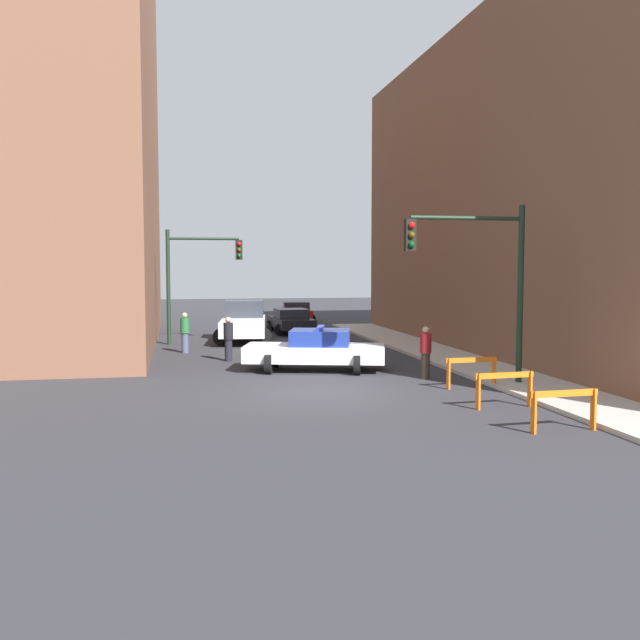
# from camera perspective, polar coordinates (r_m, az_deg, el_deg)

# --- Properties ---
(ground_plane) EXTENTS (120.00, 120.00, 0.00)m
(ground_plane) POSITION_cam_1_polar(r_m,az_deg,el_deg) (20.06, 0.28, -5.84)
(ground_plane) COLOR #2D2D33
(sidewalk_right) EXTENTS (2.40, 44.00, 0.12)m
(sidewalk_right) POSITION_cam_1_polar(r_m,az_deg,el_deg) (22.12, 16.28, -4.91)
(sidewalk_right) COLOR #B2ADA3
(sidewalk_right) RESTS_ON ground_plane
(building_right) EXTENTS (12.00, 28.00, 13.45)m
(building_right) POSITION_cam_1_polar(r_m,az_deg,el_deg) (32.54, 21.35, 9.63)
(building_right) COLOR brown
(building_right) RESTS_ON ground_plane
(traffic_light_near) EXTENTS (3.64, 0.35, 5.20)m
(traffic_light_near) POSITION_cam_1_polar(r_m,az_deg,el_deg) (21.20, 12.95, 4.18)
(traffic_light_near) COLOR black
(traffic_light_near) RESTS_ON sidewalk_right
(traffic_light_far) EXTENTS (3.44, 0.35, 5.20)m
(traffic_light_far) POSITION_cam_1_polar(r_m,az_deg,el_deg) (32.92, -10.15, 3.99)
(traffic_light_far) COLOR black
(traffic_light_far) RESTS_ON ground_plane
(police_car) EXTENTS (5.02, 3.11, 1.52)m
(police_car) POSITION_cam_1_polar(r_m,az_deg,el_deg) (24.14, -0.32, -2.39)
(police_car) COLOR white
(police_car) RESTS_ON ground_plane
(white_truck) EXTENTS (3.06, 5.61, 1.90)m
(white_truck) POSITION_cam_1_polar(r_m,az_deg,el_deg) (33.96, -6.12, -0.17)
(white_truck) COLOR silver
(white_truck) RESTS_ON ground_plane
(parked_car_near) EXTENTS (2.42, 4.39, 1.31)m
(parked_car_near) POSITION_cam_1_polar(r_m,az_deg,el_deg) (37.87, -2.35, -0.05)
(parked_car_near) COLOR black
(parked_car_near) RESTS_ON ground_plane
(parked_car_mid) EXTENTS (2.53, 4.45, 1.31)m
(parked_car_mid) POSITION_cam_1_polar(r_m,az_deg,el_deg) (45.49, -1.93, 0.68)
(parked_car_mid) COLOR maroon
(parked_car_mid) RESTS_ON ground_plane
(pedestrian_crossing) EXTENTS (0.45, 0.45, 1.66)m
(pedestrian_crossing) POSITION_cam_1_polar(r_m,az_deg,el_deg) (26.82, -7.34, -1.46)
(pedestrian_crossing) COLOR black
(pedestrian_crossing) RESTS_ON ground_plane
(pedestrian_corner) EXTENTS (0.45, 0.45, 1.66)m
(pedestrian_corner) POSITION_cam_1_polar(r_m,az_deg,el_deg) (29.65, -10.76, -0.95)
(pedestrian_corner) COLOR #474C66
(pedestrian_corner) RESTS_ON ground_plane
(pedestrian_sidewalk) EXTENTS (0.47, 0.47, 1.66)m
(pedestrian_sidewalk) POSITION_cam_1_polar(r_m,az_deg,el_deg) (22.65, 8.45, -2.52)
(pedestrian_sidewalk) COLOR #382D23
(pedestrian_sidewalk) RESTS_ON ground_plane
(barrier_front) EXTENTS (1.60, 0.24, 0.90)m
(barrier_front) POSITION_cam_1_polar(r_m,az_deg,el_deg) (16.17, 18.95, -6.32)
(barrier_front) COLOR orange
(barrier_front) RESTS_ON ground_plane
(barrier_mid) EXTENTS (1.60, 0.27, 0.90)m
(barrier_mid) POSITION_cam_1_polar(r_m,az_deg,el_deg) (18.39, 14.54, -4.96)
(barrier_mid) COLOR orange
(barrier_mid) RESTS_ON ground_plane
(barrier_back) EXTENTS (1.60, 0.23, 0.90)m
(barrier_back) POSITION_cam_1_polar(r_m,az_deg,el_deg) (21.16, 12.03, -3.72)
(barrier_back) COLOR orange
(barrier_back) RESTS_ON ground_plane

